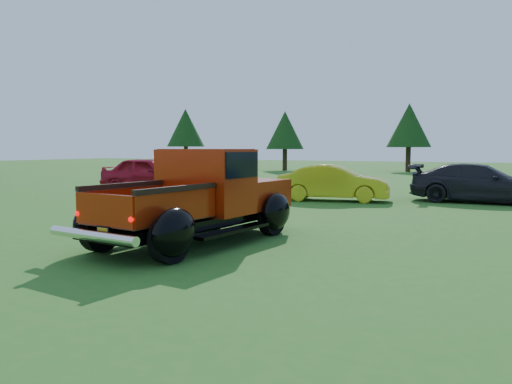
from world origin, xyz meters
TOP-DOWN VIEW (x-y plane):
  - ground at (0.00, 0.00)m, footprint 120.00×120.00m
  - tree_far_west at (-22.00, 30.00)m, footprint 3.33×3.33m
  - tree_west at (-12.00, 29.00)m, footprint 2.94×2.94m
  - tree_mid_left at (-3.00, 31.00)m, footprint 3.20×3.20m
  - pickup_truck at (-1.46, 1.07)m, footprint 2.57×4.75m
  - show_car_red at (-8.50, 8.33)m, footprint 4.14×1.68m
  - show_car_yellow at (-1.50, 8.88)m, footprint 3.73×1.90m
  - show_car_grey at (2.79, 10.46)m, footprint 4.24×1.76m

SIDE VIEW (x-z plane):
  - ground at x=0.00m, z-range 0.00..0.00m
  - show_car_yellow at x=-1.50m, z-range 0.00..1.17m
  - show_car_grey at x=2.79m, z-range 0.00..1.23m
  - show_car_red at x=-8.50m, z-range 0.00..1.41m
  - pickup_truck at x=-1.46m, z-range -0.04..1.66m
  - tree_west at x=-12.00m, z-range 0.81..5.41m
  - tree_mid_left at x=-3.00m, z-range 0.88..5.88m
  - tree_far_west at x=-22.00m, z-range 0.92..6.12m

